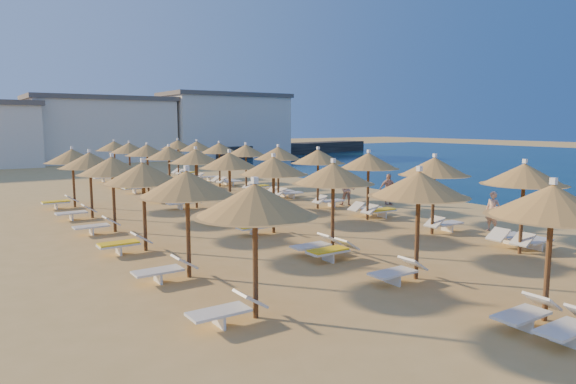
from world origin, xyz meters
TOP-DOWN VIEW (x-y plane):
  - ground at (0.00, 0.00)m, footprint 220.00×220.00m
  - jetty at (28.12, 45.80)m, footprint 30.05×11.32m
  - hotel_blocks at (3.21, 45.35)m, footprint 45.36×10.02m
  - parasol_row_east at (2.11, 6.03)m, footprint 2.74×39.23m
  - parasol_row_west at (-2.84, 6.03)m, footprint 2.74×39.23m
  - parasol_row_inland at (-7.95, 4.20)m, footprint 2.74×20.98m
  - loungers at (-1.61, 5.71)m, footprint 13.17×38.01m
  - beachgoer_a at (4.52, -2.23)m, footprint 0.43×0.61m
  - beachgoer_b at (3.95, 5.90)m, footprint 1.01×1.03m
  - beachgoer_c at (5.93, 4.92)m, footprint 1.05×0.68m

SIDE VIEW (x-z plane):
  - ground at x=0.00m, z-range 0.00..0.00m
  - loungers at x=-1.61m, z-range 0.01..0.67m
  - jetty at x=28.12m, z-range 0.00..1.50m
  - beachgoer_a at x=4.52m, z-range 0.00..1.59m
  - beachgoer_c at x=5.93m, z-range 0.00..1.66m
  - beachgoer_b at x=3.95m, z-range 0.00..1.67m
  - parasol_row_east at x=2.11m, z-range 1.02..4.14m
  - parasol_row_west at x=-2.84m, z-range 1.02..4.14m
  - parasol_row_inland at x=-7.95m, z-range 1.02..4.14m
  - hotel_blocks at x=3.21m, z-range -0.35..7.75m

